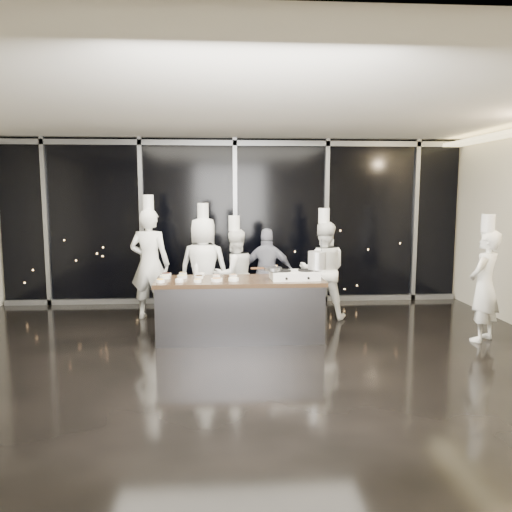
# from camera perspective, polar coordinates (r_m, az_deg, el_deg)

# --- Properties ---
(ground) EXTENTS (9.00, 9.00, 0.00)m
(ground) POSITION_cam_1_polar(r_m,az_deg,el_deg) (6.70, -1.54, -11.59)
(ground) COLOR black
(ground) RESTS_ON ground
(room_shell) EXTENTS (9.02, 7.02, 3.21)m
(room_shell) POSITION_cam_1_polar(r_m,az_deg,el_deg) (6.34, -0.01, 8.00)
(room_shell) COLOR beige
(room_shell) RESTS_ON ground
(window_wall) EXTENTS (8.90, 0.11, 3.20)m
(window_wall) POSITION_cam_1_polar(r_m,az_deg,el_deg) (9.78, -2.40, 3.96)
(window_wall) COLOR black
(window_wall) RESTS_ON ground
(demo_counter) EXTENTS (2.46, 0.86, 0.90)m
(demo_counter) POSITION_cam_1_polar(r_m,az_deg,el_deg) (7.44, -1.84, -6.03)
(demo_counter) COLOR #3A3A3F
(demo_counter) RESTS_ON ground
(stove) EXTENTS (0.71, 0.48, 0.14)m
(stove) POSITION_cam_1_polar(r_m,az_deg,el_deg) (7.33, 4.41, -2.17)
(stove) COLOR white
(stove) RESTS_ON demo_counter
(frying_pan) EXTENTS (0.46, 0.27, 0.04)m
(frying_pan) POSITION_cam_1_polar(r_m,az_deg,el_deg) (7.25, 1.87, -1.47)
(frying_pan) COLOR slate
(frying_pan) RESTS_ON stove
(stock_pot) EXTENTS (0.28, 0.28, 0.26)m
(stock_pot) POSITION_cam_1_polar(r_m,az_deg,el_deg) (7.39, 6.98, -0.50)
(stock_pot) COLOR silver
(stock_pot) RESTS_ON stove
(prep_bowls) EXTENTS (1.18, 0.71, 0.05)m
(prep_bowls) POSITION_cam_1_polar(r_m,az_deg,el_deg) (7.40, -7.15, -2.43)
(prep_bowls) COLOR white
(prep_bowls) RESTS_ON demo_counter
(squeeze_bottle) EXTENTS (0.06, 0.06, 0.23)m
(squeeze_bottle) POSITION_cam_1_polar(r_m,az_deg,el_deg) (7.48, -6.83, -1.65)
(squeeze_bottle) COLOR silver
(squeeze_bottle) RESTS_ON demo_counter
(chef_far_left) EXTENTS (0.77, 0.58, 2.13)m
(chef_far_left) POSITION_cam_1_polar(r_m,az_deg,el_deg) (8.71, -12.05, -0.79)
(chef_far_left) COLOR white
(chef_far_left) RESTS_ON ground
(chef_left) EXTENTS (0.96, 0.74, 1.99)m
(chef_left) POSITION_cam_1_polar(r_m,az_deg,el_deg) (8.57, -6.00, -1.31)
(chef_left) COLOR white
(chef_left) RESTS_ON ground
(chef_center) EXTENTS (0.93, 0.84, 1.78)m
(chef_center) POSITION_cam_1_polar(r_m,az_deg,el_deg) (8.47, -2.48, -2.09)
(chef_center) COLOR white
(chef_center) RESTS_ON ground
(guest) EXTENTS (0.95, 0.51, 1.55)m
(guest) POSITION_cam_1_polar(r_m,az_deg,el_deg) (8.74, 1.34, -1.87)
(guest) COLOR black
(guest) RESTS_ON ground
(chef_right) EXTENTS (0.90, 0.75, 1.90)m
(chef_right) POSITION_cam_1_polar(r_m,az_deg,el_deg) (8.63, 7.67, -1.57)
(chef_right) COLOR white
(chef_right) RESTS_ON ground
(chef_side) EXTENTS (0.71, 0.67, 1.86)m
(chef_side) POSITION_cam_1_polar(r_m,az_deg,el_deg) (7.98, 24.65, -2.98)
(chef_side) COLOR white
(chef_side) RESTS_ON ground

